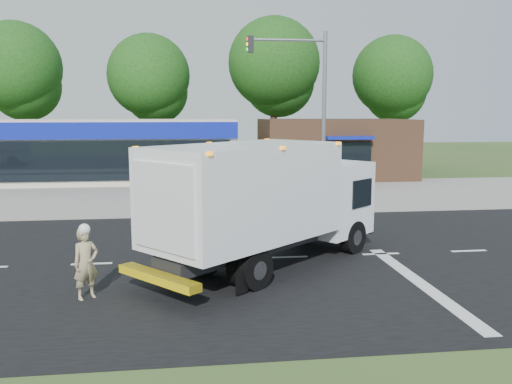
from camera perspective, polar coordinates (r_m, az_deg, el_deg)
ground at (r=17.12m, az=3.45°, el=-6.90°), size 120.00×120.00×0.00m
road_asphalt at (r=17.12m, az=3.45°, el=-6.89°), size 60.00×14.00×0.02m
sidewalk at (r=25.02m, az=-0.03°, el=-1.82°), size 60.00×2.40×0.12m
parking_apron at (r=30.71m, az=-1.39°, el=0.01°), size 60.00×9.00×0.02m
lane_markings at (r=16.16m, az=9.10°, el=-7.87°), size 55.20×7.00×0.01m
ems_box_truck at (r=15.58m, az=0.98°, el=-0.47°), size 7.90×7.34×3.67m
emergency_worker at (r=13.86m, az=-17.48°, el=-7.06°), size 0.77×0.71×1.87m
retail_strip_mall at (r=36.71m, az=-16.54°, el=4.20°), size 18.00×6.20×4.00m
brown_storefront at (r=37.66m, az=8.33°, el=4.54°), size 10.00×6.70×4.00m
traffic_signal_pole at (r=24.43m, az=5.70°, el=9.35°), size 3.51×0.25×8.00m
background_trees at (r=44.53m, az=-4.45°, el=12.13°), size 36.77×7.39×12.10m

